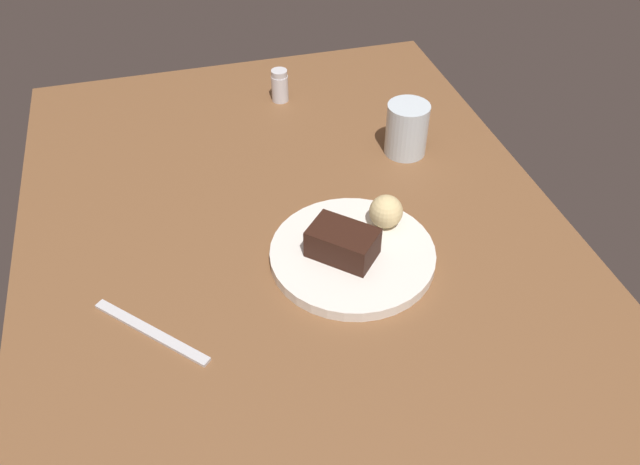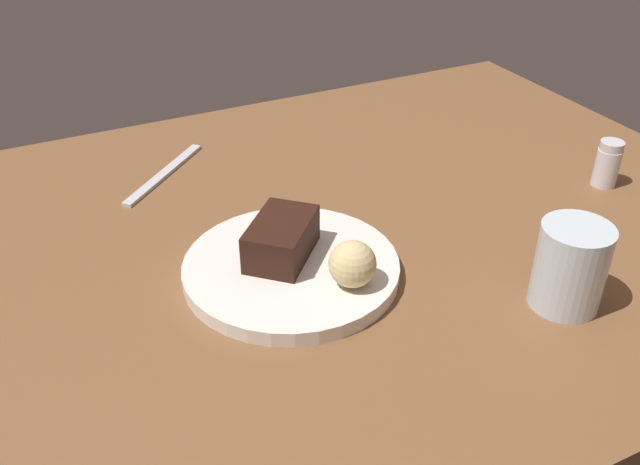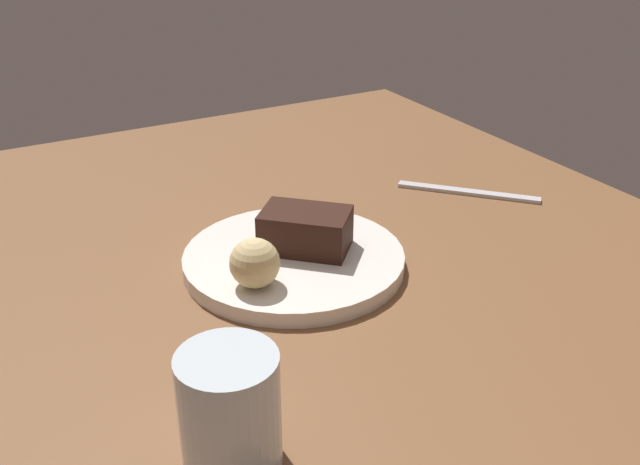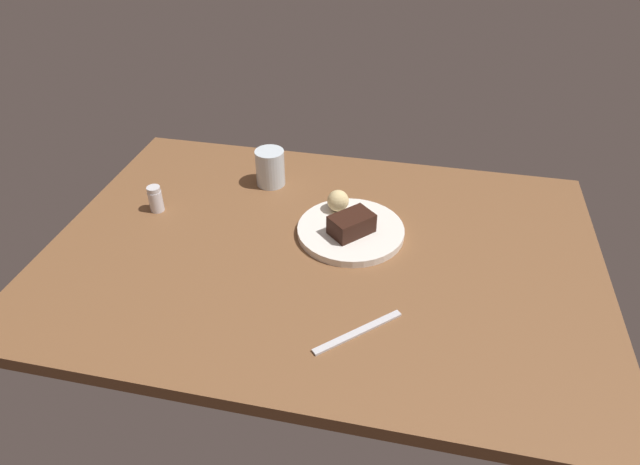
% 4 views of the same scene
% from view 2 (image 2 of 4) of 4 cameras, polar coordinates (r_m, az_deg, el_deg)
% --- Properties ---
extents(dining_table, '(1.20, 0.84, 0.03)m').
position_cam_2_polar(dining_table, '(0.86, -0.96, -1.06)').
color(dining_table, brown).
rests_on(dining_table, ground).
extents(dessert_plate, '(0.24, 0.24, 0.02)m').
position_cam_2_polar(dessert_plate, '(0.78, -2.37, -2.96)').
color(dessert_plate, white).
rests_on(dessert_plate, dining_table).
extents(chocolate_cake_slice, '(0.11, 0.11, 0.04)m').
position_cam_2_polar(chocolate_cake_slice, '(0.78, -3.17, -0.51)').
color(chocolate_cake_slice, black).
rests_on(chocolate_cake_slice, dessert_plate).
extents(bread_roll, '(0.05, 0.05, 0.05)m').
position_cam_2_polar(bread_roll, '(0.73, 2.66, -2.59)').
color(bread_roll, '#DBC184').
rests_on(bread_roll, dessert_plate).
extents(salt_shaker, '(0.03, 0.03, 0.06)m').
position_cam_2_polar(salt_shaker, '(1.03, 22.41, 5.21)').
color(salt_shaker, silver).
rests_on(salt_shaker, dining_table).
extents(water_glass, '(0.07, 0.07, 0.09)m').
position_cam_2_polar(water_glass, '(0.77, 19.75, -2.63)').
color(water_glass, silver).
rests_on(water_glass, dining_table).
extents(butter_knife, '(0.15, 0.14, 0.01)m').
position_cam_2_polar(butter_knife, '(1.01, -12.60, 4.70)').
color(butter_knife, silver).
rests_on(butter_knife, dining_table).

